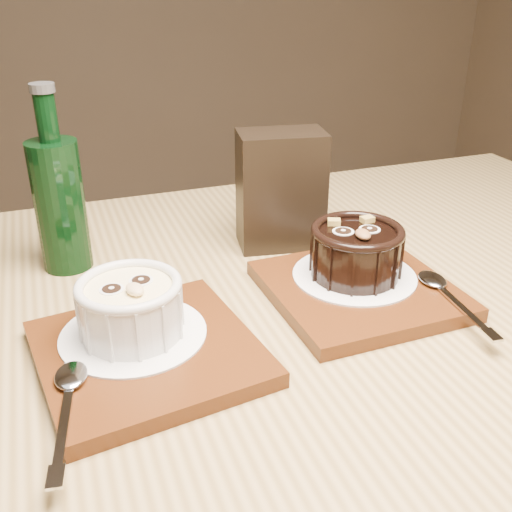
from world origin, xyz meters
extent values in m
cube|color=olive|center=(0.12, 0.27, 0.73)|extent=(1.23, 0.84, 0.04)
cylinder|color=olive|center=(0.66, 0.63, 0.35)|extent=(0.06, 0.06, 0.71)
cube|color=#53270D|center=(0.01, 0.25, 0.76)|extent=(0.21, 0.21, 0.01)
cylinder|color=white|center=(0.00, 0.27, 0.77)|extent=(0.13, 0.13, 0.00)
cylinder|color=silver|center=(0.00, 0.27, 0.79)|extent=(0.09, 0.09, 0.05)
cylinder|color=#FFE99B|center=(0.00, 0.27, 0.81)|extent=(0.07, 0.07, 0.00)
torus|color=silver|center=(0.00, 0.27, 0.82)|extent=(0.09, 0.09, 0.01)
cylinder|color=black|center=(-0.01, 0.27, 0.81)|extent=(0.02, 0.02, 0.00)
cylinder|color=black|center=(0.01, 0.28, 0.81)|extent=(0.02, 0.02, 0.00)
ellipsoid|color=#E0BE83|center=(0.01, 0.26, 0.82)|extent=(0.02, 0.02, 0.01)
cube|color=#53270D|center=(0.24, 0.29, 0.76)|extent=(0.19, 0.19, 0.01)
cylinder|color=white|center=(0.24, 0.31, 0.77)|extent=(0.13, 0.13, 0.00)
cylinder|color=black|center=(0.24, 0.31, 0.79)|extent=(0.09, 0.09, 0.05)
cylinder|color=black|center=(0.24, 0.31, 0.81)|extent=(0.08, 0.08, 0.00)
torus|color=black|center=(0.24, 0.31, 0.82)|extent=(0.10, 0.10, 0.01)
cylinder|color=black|center=(0.23, 0.32, 0.82)|extent=(0.02, 0.02, 0.00)
cylinder|color=black|center=(0.25, 0.31, 0.82)|extent=(0.02, 0.02, 0.00)
ellipsoid|color=brown|center=(0.24, 0.30, 0.82)|extent=(0.02, 0.02, 0.01)
cube|color=olive|center=(0.22, 0.33, 0.82)|extent=(0.02, 0.01, 0.01)
cube|color=olive|center=(0.26, 0.33, 0.82)|extent=(0.01, 0.01, 0.01)
cube|color=black|center=(0.20, 0.44, 0.82)|extent=(0.11, 0.07, 0.14)
cylinder|color=black|center=(-0.05, 0.46, 0.82)|extent=(0.05, 0.05, 0.15)
cylinder|color=black|center=(-0.05, 0.46, 0.92)|extent=(0.02, 0.02, 0.05)
cylinder|color=#333333|center=(-0.05, 0.46, 0.95)|extent=(0.03, 0.03, 0.01)
camera|label=1|loc=(-0.03, -0.19, 1.06)|focal=42.00mm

